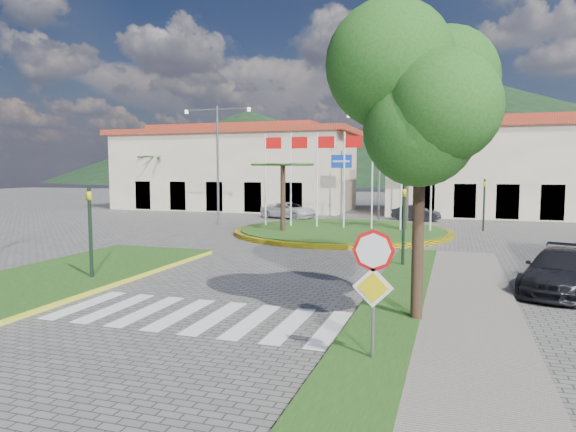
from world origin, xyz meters
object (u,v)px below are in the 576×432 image
(stop_sign, at_px, (373,275))
(deciduous_tree, at_px, (421,109))
(car_dark_b, at_px, (416,213))
(roundabout_island, at_px, (342,231))
(car_dark_a, at_px, (320,205))
(white_van, at_px, (289,211))
(car_side_right, at_px, (561,271))

(stop_sign, xyz_separation_m, deciduous_tree, (0.60, 3.04, 3.38))
(car_dark_b, bearing_deg, roundabout_island, 172.34)
(roundabout_island, xyz_separation_m, car_dark_a, (-4.93, 13.91, 0.47))
(white_van, height_order, car_dark_b, white_van)
(roundabout_island, xyz_separation_m, deciduous_tree, (5.50, -17.00, 5.00))
(white_van, bearing_deg, deciduous_tree, -136.76)
(stop_sign, height_order, car_dark_b, stop_sign)
(white_van, relative_size, car_dark_a, 1.17)
(stop_sign, bearing_deg, car_dark_a, 106.13)
(roundabout_island, bearing_deg, white_van, 126.46)
(roundabout_island, relative_size, car_dark_a, 3.35)
(roundabout_island, xyz_separation_m, car_side_right, (9.46, -12.20, 0.48))
(roundabout_island, distance_m, car_side_right, 15.45)
(white_van, xyz_separation_m, car_side_right, (15.37, -20.20, 0.04))
(white_van, distance_m, car_dark_b, 9.59)
(deciduous_tree, xyz_separation_m, car_side_right, (3.96, 4.80, -4.52))
(deciduous_tree, xyz_separation_m, car_dark_b, (-1.93, 26.44, -4.61))
(deciduous_tree, xyz_separation_m, car_dark_a, (-10.42, 30.91, -4.53))
(roundabout_island, xyz_separation_m, car_dark_b, (3.57, 9.44, 0.39))
(car_dark_a, distance_m, car_dark_b, 9.60)
(white_van, height_order, car_dark_a, car_dark_a)
(car_dark_b, bearing_deg, white_van, 111.67)
(stop_sign, bearing_deg, car_dark_b, 92.58)
(stop_sign, distance_m, car_dark_a, 35.36)
(roundabout_island, relative_size, deciduous_tree, 1.87)
(deciduous_tree, bearing_deg, roundabout_island, 107.91)
(deciduous_tree, height_order, car_side_right, deciduous_tree)
(car_dark_b, bearing_deg, car_side_right, -151.72)
(roundabout_island, distance_m, white_van, 9.96)
(white_van, bearing_deg, roundabout_island, -124.82)
(deciduous_tree, xyz_separation_m, white_van, (-11.41, 25.00, -4.56))
(deciduous_tree, bearing_deg, car_dark_b, 94.17)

